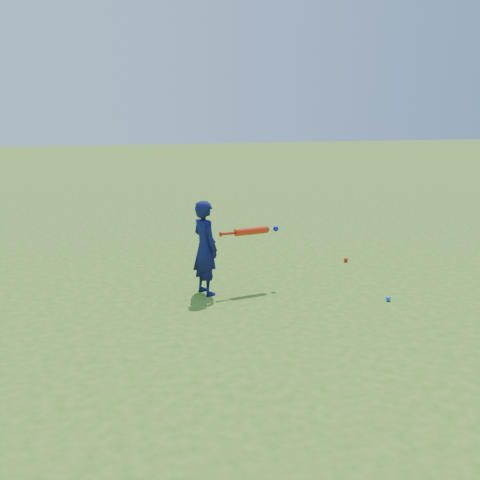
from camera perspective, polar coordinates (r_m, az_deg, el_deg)
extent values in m
plane|color=#3C6D19|center=(7.24, -3.64, -5.28)|extent=(80.00, 80.00, 0.00)
imported|color=#0E1143|center=(6.92, -3.74, -0.83)|extent=(0.41, 0.52, 1.24)
sphere|color=red|center=(8.73, 11.21, -2.08)|extent=(0.07, 0.07, 0.07)
sphere|color=blue|center=(7.02, 15.54, -6.07)|extent=(0.06, 0.06, 0.06)
cylinder|color=red|center=(6.90, -2.08, 0.62)|extent=(0.02, 0.07, 0.07)
cylinder|color=red|center=(6.95, -1.26, 0.71)|extent=(0.22, 0.07, 0.04)
cylinder|color=red|center=(7.08, 1.15, 0.95)|extent=(0.47, 0.15, 0.10)
sphere|color=red|center=(7.19, 2.77, 1.11)|extent=(0.10, 0.10, 0.10)
sphere|color=#0C0CD3|center=(7.26, 3.83, 1.22)|extent=(0.08, 0.08, 0.08)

